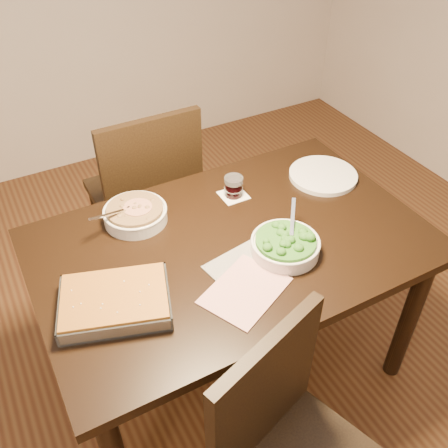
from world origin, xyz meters
The scene contains 11 objects.
ground centered at (0.00, 0.00, 0.00)m, with size 4.00×4.00×0.00m, color #412212.
table centered at (0.00, 0.00, 0.65)m, with size 1.40×0.90×0.75m.
magazine_a centered at (-0.08, -0.23, 0.75)m, with size 0.27×0.20×0.01m, color #9E2D35.
magazine_b centered at (0.01, -0.15, 0.75)m, with size 0.30×0.22×0.01m, color #27272F.
coaster centered at (0.14, 0.24, 0.75)m, with size 0.10×0.10×0.00m, color white.
stew_bowl centered at (-0.26, 0.28, 0.78)m, with size 0.26×0.24×0.09m.
broccoli_bowl centered at (0.13, -0.14, 0.78)m, with size 0.24×0.25×0.09m.
baking_dish centered at (-0.47, -0.10, 0.78)m, with size 0.40×0.34×0.06m.
wine_tumbler centered at (0.14, 0.24, 0.80)m, with size 0.07×0.07×0.08m.
dinner_plate centered at (0.53, 0.17, 0.76)m, with size 0.28×0.28×0.02m, color silver.
chair_far centered at (-0.07, 0.70, 0.55)m, with size 0.46×0.46×0.98m.
Camera 1 is at (-0.67, -1.16, 1.94)m, focal length 40.00 mm.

